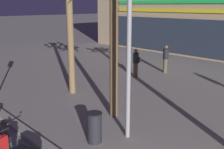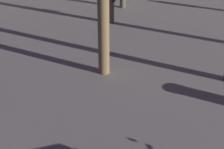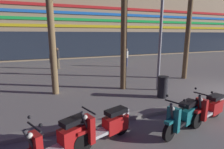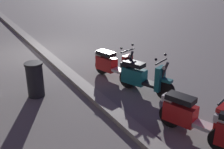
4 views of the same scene
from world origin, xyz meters
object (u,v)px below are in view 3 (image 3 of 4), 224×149
Objects in this scene: scooter_red_second_in_line at (210,108)px; street_lamp at (162,6)px; pedestrian_window_shopping at (126,57)px; scooter_red_far_back at (108,125)px; pedestrian_by_palm_tree at (58,58)px; scooter_red_tail_end at (63,140)px; litter_bin at (163,87)px; scooter_teal_last_in_row at (183,116)px; pedestrian_strolling_near_curb at (52,62)px.

scooter_red_second_in_line is 4.93m from street_lamp.
street_lamp is at bearing -102.40° from pedestrian_window_shopping.
scooter_red_far_back is at bearing -139.92° from street_lamp.
scooter_red_second_in_line is 11.72m from pedestrian_by_palm_tree.
scooter_red_tail_end is 7.09m from street_lamp.
pedestrian_by_palm_tree reaches higher than litter_bin.
pedestrian_by_palm_tree is 9.45m from litter_bin.
pedestrian_by_palm_tree is (-2.44, 11.29, 0.45)m from scooter_teal_last_in_row.
scooter_red_tail_end reaches higher than scooter_red_far_back.
litter_bin is at bearing -114.38° from street_lamp.
scooter_red_tail_end and scooter_red_second_in_line have the same top height.
scooter_red_second_in_line is 10.21m from pedestrian_window_shopping.
scooter_teal_last_in_row is 0.95× the size of scooter_red_second_in_line.
scooter_red_far_back is 2.21m from scooter_teal_last_in_row.
scooter_red_far_back is at bearing -118.31° from pedestrian_window_shopping.
pedestrian_strolling_near_curb is 0.25× the size of street_lamp.
pedestrian_strolling_near_curb is (0.38, 9.13, 0.41)m from scooter_red_tail_end.
litter_bin is at bearing 64.49° from scooter_teal_last_in_row.
scooter_red_second_in_line is at bearing -71.54° from pedestrian_by_palm_tree.
street_lamp is (0.44, 0.98, 3.51)m from litter_bin.
scooter_red_far_back is 3.45m from scooter_red_second_in_line.
pedestrian_window_shopping is at bearing 79.40° from scooter_red_second_in_line.
pedestrian_window_shopping is (1.88, 10.02, 0.37)m from scooter_red_second_in_line.
scooter_red_far_back is 1.10× the size of pedestrian_window_shopping.
pedestrian_strolling_near_curb is 7.91m from street_lamp.
street_lamp is (-1.46, -6.63, 3.19)m from pedestrian_window_shopping.
pedestrian_window_shopping reaches higher than scooter_red_far_back.
scooter_red_second_in_line is 1.12× the size of pedestrian_window_shopping.
scooter_red_far_back is at bearing 171.67° from scooter_teal_last_in_row.
pedestrian_window_shopping is 6.19m from pedestrian_strolling_near_curb.
scooter_teal_last_in_row and scooter_red_second_in_line have the same top height.
pedestrian_strolling_near_curb reaches higher than pedestrian_window_shopping.
pedestrian_by_palm_tree is (-0.26, 10.97, 0.45)m from scooter_red_far_back.
scooter_red_tail_end is 3.35m from scooter_teal_last_in_row.
scooter_red_far_back is at bearing 177.71° from scooter_red_second_in_line.
scooter_red_far_back is 6.18m from street_lamp.
pedestrian_strolling_near_curb is (-4.23, 8.98, 0.43)m from scooter_red_second_in_line.
litter_bin is (3.68, -8.69, -0.41)m from pedestrian_by_palm_tree.
pedestrian_window_shopping is at bearing 9.70° from pedestrian_strolling_near_curb.
pedestrian_strolling_near_curb is 7.81m from litter_bin.
street_lamp reaches higher than scooter_red_second_in_line.
scooter_red_second_in_line is at bearing 8.19° from scooter_teal_last_in_row.
scooter_red_tail_end is at bearing -178.14° from scooter_red_second_in_line.
pedestrian_window_shopping is at bearing -10.96° from pedestrian_by_palm_tree.
scooter_red_far_back is 4.11m from litter_bin.
pedestrian_strolling_near_curb is (-0.52, -2.12, -0.02)m from pedestrian_by_palm_tree.
scooter_red_far_back is 10.98m from pedestrian_by_palm_tree.
pedestrian_window_shopping is 7.50m from street_lamp.
litter_bin is (4.20, -6.57, -0.39)m from pedestrian_strolling_near_curb.
pedestrian_by_palm_tree is at bearing 112.94° from litter_bin.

